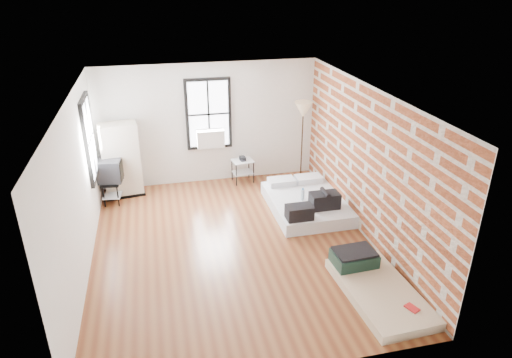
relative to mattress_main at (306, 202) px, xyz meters
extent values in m
plane|color=#5D2D18|center=(-1.74, -1.02, -0.18)|extent=(6.00, 6.00, 0.00)
cube|color=silver|center=(-1.74, 1.98, 1.22)|extent=(5.00, 0.01, 2.80)
cube|color=silver|center=(-1.74, -4.02, 1.22)|extent=(5.00, 0.01, 2.80)
cube|color=silver|center=(-4.24, -1.02, 1.22)|extent=(0.01, 6.00, 2.80)
cube|color=brown|center=(0.76, -1.02, 1.22)|extent=(0.02, 6.00, 2.80)
cube|color=white|center=(-1.74, -1.02, 2.62)|extent=(5.00, 6.00, 0.01)
cube|color=white|center=(-1.74, 1.93, 1.47)|extent=(0.90, 0.02, 1.50)
cube|color=black|center=(-2.23, 1.95, 1.47)|extent=(0.07, 0.08, 1.64)
cube|color=black|center=(-1.26, 1.95, 1.47)|extent=(0.07, 0.08, 1.64)
cube|color=black|center=(-1.74, 1.95, 2.26)|extent=(0.90, 0.08, 0.07)
cube|color=black|center=(-1.74, 1.95, 0.69)|extent=(0.90, 0.08, 0.07)
cube|color=black|center=(-1.74, 1.92, 1.47)|extent=(0.04, 0.02, 1.50)
cube|color=black|center=(-1.74, 1.92, 1.47)|extent=(0.90, 0.02, 0.04)
cube|color=white|center=(-1.74, 1.81, 0.94)|extent=(0.62, 0.30, 0.40)
cube|color=white|center=(-4.19, 0.78, 1.47)|extent=(0.02, 0.90, 1.50)
cube|color=black|center=(-4.21, 0.29, 1.47)|extent=(0.08, 0.07, 1.64)
cube|color=black|center=(-4.21, 1.26, 1.47)|extent=(0.08, 0.07, 1.64)
cube|color=black|center=(-4.21, 0.78, 2.26)|extent=(0.08, 0.90, 0.07)
cube|color=black|center=(-4.21, 0.78, 0.69)|extent=(0.08, 0.90, 0.07)
cube|color=black|center=(-4.18, 0.78, 1.47)|extent=(0.02, 0.04, 1.50)
cube|color=black|center=(-4.18, 0.78, 1.47)|extent=(0.02, 0.90, 0.04)
cube|color=white|center=(0.01, 0.02, -0.04)|extent=(1.49, 2.01, 0.26)
cube|color=white|center=(-0.32, 0.81, 0.15)|extent=(0.58, 0.37, 0.13)
cube|color=white|center=(0.32, 0.82, 0.15)|extent=(0.58, 0.37, 0.13)
cube|color=black|center=(0.22, -0.45, 0.25)|extent=(0.58, 0.34, 0.32)
cylinder|color=black|center=(0.22, -0.45, 0.42)|extent=(0.09, 0.37, 0.08)
cube|color=black|center=(-0.41, -0.77, 0.22)|extent=(0.51, 0.32, 0.27)
cylinder|color=#A1BBCF|center=(-0.10, -0.03, 0.20)|extent=(0.07, 0.07, 0.23)
cylinder|color=#16579D|center=(-0.10, -0.03, 0.34)|extent=(0.04, 0.04, 0.03)
cube|color=#C5AE8E|center=(0.21, -2.93, -0.10)|extent=(1.09, 1.94, 0.15)
cube|color=#142F24|center=(0.07, -2.24, 0.08)|extent=(0.72, 0.53, 0.22)
cube|color=black|center=(0.07, -2.24, 0.21)|extent=(0.68, 0.49, 0.04)
cube|color=#AC1B1C|center=(0.43, -3.47, -0.01)|extent=(0.19, 0.23, 0.02)
cube|color=black|center=(-3.74, 1.63, -0.15)|extent=(0.89, 0.58, 0.06)
cube|color=beige|center=(-3.74, 1.63, 0.69)|extent=(0.85, 0.54, 1.60)
cylinder|color=black|center=(-1.21, 1.51, 0.09)|extent=(0.02, 0.02, 0.54)
cylinder|color=black|center=(-0.78, 1.56, 0.09)|extent=(0.02, 0.02, 0.54)
cylinder|color=black|center=(-1.25, 1.83, 0.09)|extent=(0.02, 0.02, 0.54)
cylinder|color=black|center=(-0.83, 1.89, 0.09)|extent=(0.02, 0.02, 0.54)
cube|color=silver|center=(-1.02, 1.70, 0.36)|extent=(0.53, 0.45, 0.02)
cube|color=silver|center=(-1.02, 1.70, 0.07)|extent=(0.51, 0.43, 0.02)
cube|color=black|center=(-1.02, 1.70, 0.42)|extent=(0.14, 0.19, 0.10)
cylinder|color=#2F200F|center=(0.41, 1.63, -0.16)|extent=(0.27, 0.27, 0.03)
cylinder|color=#2F200F|center=(0.41, 1.63, 0.66)|extent=(0.03, 0.03, 1.62)
cone|color=tan|center=(0.41, 1.63, 1.52)|extent=(0.40, 0.40, 0.36)
cylinder|color=black|center=(-4.15, 1.09, 0.07)|extent=(0.03, 0.03, 0.48)
cylinder|color=black|center=(-3.86, 1.05, 0.07)|extent=(0.03, 0.03, 0.48)
cylinder|color=black|center=(-4.07, 1.67, 0.07)|extent=(0.03, 0.03, 0.48)
cylinder|color=black|center=(-3.78, 1.63, 0.07)|extent=(0.03, 0.03, 0.48)
cube|color=black|center=(-3.96, 1.36, 0.31)|extent=(0.48, 0.74, 0.03)
cube|color=silver|center=(-3.96, 1.36, 0.02)|extent=(0.45, 0.72, 0.02)
cube|color=black|center=(-3.96, 1.36, 0.57)|extent=(0.55, 0.62, 0.48)
cube|color=black|center=(-3.72, 1.33, 0.57)|extent=(0.08, 0.46, 0.39)
camera|label=1|loc=(-2.93, -8.05, 4.41)|focal=32.00mm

